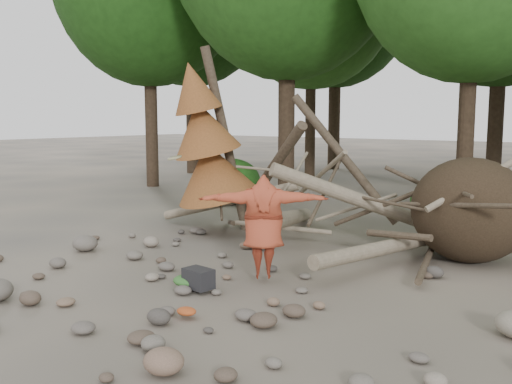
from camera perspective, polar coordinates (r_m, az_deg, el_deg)
The scene contains 11 objects.
ground at distance 9.06m, azimuth -4.19°, elevation -9.97°, with size 120.00×120.00×0.00m, color #514C44.
deadfall_pile at distance 11.50m, azimuth 17.73°, elevation -1.69°, with size 8.55×5.24×3.30m.
dead_conifer at distance 13.25m, azimuth -4.93°, elevation 4.85°, with size 2.06×2.16×4.35m.
bush_left at distance 17.81m, azimuth -2.44°, elevation 1.06°, with size 1.80×1.80×1.44m, color #1D4913.
bush_mid at distance 15.28m, azimuth 17.73°, elevation -0.97°, with size 1.40×1.40×1.12m, color #275D1B.
frisbee_thrower at distance 9.36m, azimuth 0.74°, elevation -3.46°, with size 2.77×1.68×2.00m.
backpack at distance 9.07m, azimuth -5.77°, elevation -8.95°, with size 0.46×0.31×0.31m, color black.
cloth_green at distance 9.24m, azimuth -6.93°, elevation -9.10°, with size 0.47×0.39×0.18m, color #32692A.
cloth_orange at distance 7.97m, azimuth -6.96°, elevation -12.09°, with size 0.29×0.24×0.10m, color #AA451D.
boulder_front_right at distance 6.40m, azimuth -9.22°, elevation -16.37°, with size 0.46×0.42×0.28m, color #7E614F.
boulder_mid_left at distance 12.18m, azimuth -16.74°, elevation -4.92°, with size 0.54×0.49×0.33m, color #686057.
Camera 1 is at (5.68, -6.52, 2.72)m, focal length 40.00 mm.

